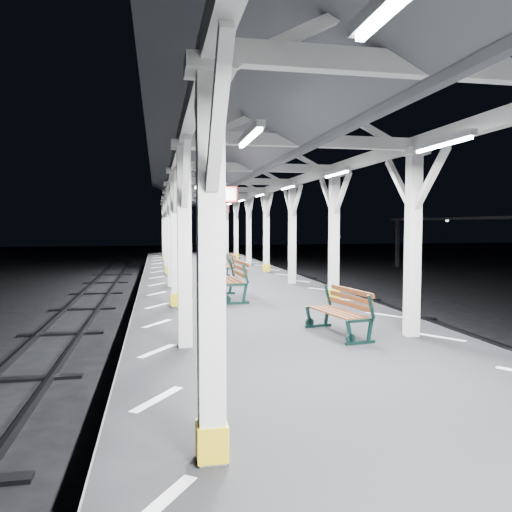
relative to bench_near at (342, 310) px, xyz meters
name	(u,v)px	position (x,y,z in m)	size (l,w,h in m)	color
ground	(276,366)	(-0.82, 1.66, -1.44)	(120.00, 120.00, 0.00)	black
platform	(276,343)	(-0.82, 1.66, -0.94)	(6.00, 50.00, 1.00)	black
hazard_stripes_left	(157,324)	(-3.27, 1.66, -0.44)	(1.00, 48.00, 0.01)	silver
hazard_stripes_right	(384,315)	(1.63, 1.66, -0.44)	(1.00, 48.00, 0.01)	silver
track_left	(22,376)	(-5.82, 1.66, -1.37)	(2.20, 60.00, 0.16)	#2D2D33
track_right	(486,351)	(4.18, 1.66, -1.37)	(2.20, 60.00, 0.16)	#2D2D33
canopy	(277,148)	(-0.82, 1.64, 3.11)	(5.40, 49.00, 4.65)	silver
bench_near	(342,310)	(0.00, 0.00, 0.00)	(0.81, 1.61, 0.83)	black
bench_mid	(233,279)	(-1.28, 4.64, 0.10)	(0.79, 1.91, 1.02)	black
bench_far	(227,265)	(-0.70, 9.88, 0.02)	(0.63, 1.61, 0.87)	black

